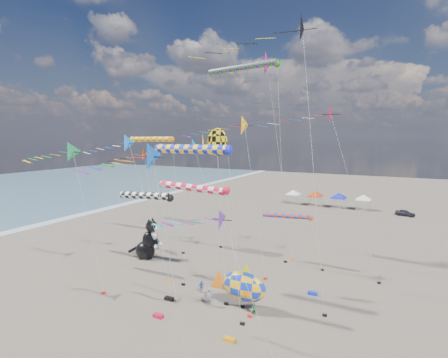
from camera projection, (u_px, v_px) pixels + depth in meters
ground at (134, 358)px, 24.34m from camera, size 260.00×260.00×0.00m
delta_kite_0 at (130, 157)px, 48.32m from camera, size 9.70×1.83×13.86m
delta_kite_1 at (187, 147)px, 49.44m from camera, size 11.15×1.97×15.24m
delta_kite_2 at (135, 161)px, 21.48m from camera, size 9.00×1.78×15.14m
delta_kite_3 at (138, 145)px, 37.08m from camera, size 9.43×2.07×15.78m
delta_kite_4 at (74, 154)px, 34.11m from camera, size 9.71×2.11×15.05m
delta_kite_5 at (220, 226)px, 23.31m from camera, size 9.03×1.62×10.63m
delta_kite_6 at (237, 127)px, 37.36m from camera, size 10.60×2.36×17.81m
delta_kite_7 at (286, 32)px, 28.93m from camera, size 13.65×2.63×25.58m
delta_kite_8 at (335, 116)px, 36.90m from camera, size 12.24×2.35×18.97m
delta_kite_9 at (258, 67)px, 43.12m from camera, size 16.06×3.11×25.68m
windsock_0 at (148, 196)px, 37.17m from camera, size 8.24×0.81×9.49m
windsock_1 at (153, 140)px, 46.38m from camera, size 8.48×0.72×15.37m
windsock_2 at (245, 68)px, 42.55m from camera, size 10.88×0.81×24.18m
windsock_3 at (195, 150)px, 32.06m from camera, size 9.39×0.91×14.67m
windsock_4 at (289, 216)px, 41.38m from camera, size 7.51×0.62×6.32m
windsock_5 at (196, 189)px, 29.28m from camera, size 7.99×0.64×11.40m
angelfish_kite at (215, 143)px, 33.04m from camera, size 3.74×3.02×16.19m
cat_inflatable at (147, 238)px, 43.96m from camera, size 4.18×2.56×5.29m
fish_inflatable at (243, 286)px, 30.96m from camera, size 5.58×2.13×4.29m
person_adult at (209, 297)px, 31.63m from camera, size 0.67×0.48×1.73m
child_green at (254, 309)px, 30.19m from camera, size 0.67×0.63×1.09m
child_blue at (201, 286)px, 34.64m from camera, size 0.65×0.71×1.16m
kite_bag_0 at (169, 299)px, 32.97m from camera, size 0.90×0.44×0.30m
kite_bag_1 at (229, 340)px, 26.29m from camera, size 0.90×0.44×0.30m
kite_bag_2 at (313, 293)px, 34.07m from camera, size 0.90×0.44×0.30m
kite_bag_3 at (158, 316)px, 29.78m from camera, size 0.90×0.44×0.30m
tent_row at (327, 193)px, 76.23m from camera, size 19.20×4.20×3.80m
parked_car at (405, 213)px, 67.79m from camera, size 3.84×2.54×1.21m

